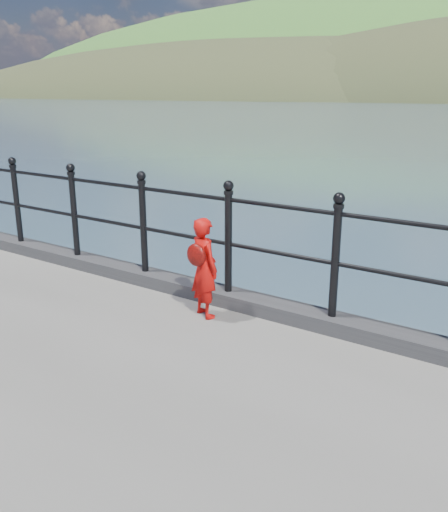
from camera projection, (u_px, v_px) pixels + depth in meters
The scene contains 4 objects.
ground at pixel (194, 365), 6.62m from camera, with size 600.00×600.00×0.00m, color #2D4251.
kerb at pixel (185, 286), 6.19m from camera, with size 60.00×0.30×0.15m, color #28282B.
railing at pixel (183, 223), 5.97m from camera, with size 18.11×0.11×1.20m.
child at pixel (204, 267), 5.42m from camera, with size 0.44×0.37×1.03m.
Camera 1 is at (3.66, -4.70, 3.21)m, focal length 38.00 mm.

